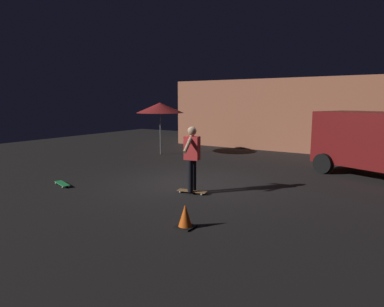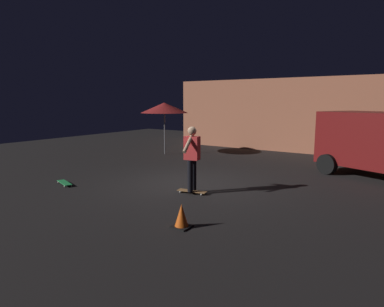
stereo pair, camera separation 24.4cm
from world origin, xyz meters
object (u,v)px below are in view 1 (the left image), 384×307
object	(u,v)px
patio_umbrella	(160,108)
skateboard_ridden	(192,191)
traffic_cone	(185,217)
skateboard_spare	(62,184)
skater	(192,154)

from	to	relation	value
patio_umbrella	skateboard_ridden	distance (m)	6.95
patio_umbrella	traffic_cone	distance (m)	9.18
skateboard_ridden	patio_umbrella	bearing A→B (deg)	134.75
skateboard_spare	skater	world-z (taller)	skater
patio_umbrella	skater	world-z (taller)	patio_umbrella
skateboard_ridden	skater	bearing A→B (deg)	180.00
skater	traffic_cone	bearing A→B (deg)	-60.58
skater	traffic_cone	size ratio (longest dim) A/B	3.63
patio_umbrella	traffic_cone	bearing A→B (deg)	-49.30
patio_umbrella	skateboard_spare	bearing A→B (deg)	-79.26
skateboard_ridden	skateboard_spare	size ratio (longest dim) A/B	1.00
skateboard_spare	traffic_cone	xyz separation A→B (m)	(4.72, -0.80, 0.16)
patio_umbrella	traffic_cone	xyz separation A→B (m)	(5.86, -6.81, -1.86)
patio_umbrella	skater	xyz separation A→B (m)	(4.68, -4.72, -1.04)
skateboard_spare	skater	xyz separation A→B (m)	(3.54, 1.29, 0.98)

